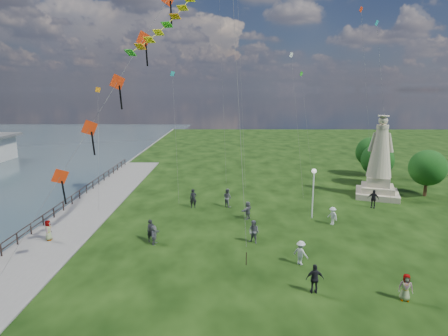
{
  "coord_description": "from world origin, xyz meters",
  "views": [
    {
      "loc": [
        -0.81,
        -19.87,
        11.32
      ],
      "look_at": [
        -1.0,
        8.0,
        5.5
      ],
      "focal_mm": 30.0,
      "sensor_mm": 36.0,
      "label": 1
    }
  ],
  "objects_px": {
    "person_6": "(193,199)",
    "person_7": "(227,198)",
    "lamppost": "(314,183)",
    "person_2": "(301,253)",
    "person_0": "(151,230)",
    "person_3": "(315,279)",
    "person_1": "(254,232)",
    "person_9": "(373,199)",
    "person_10": "(48,232)",
    "statue": "(379,167)",
    "person_5": "(154,235)",
    "person_8": "(332,216)",
    "person_4": "(406,287)",
    "person_11": "(248,210)"
  },
  "relations": [
    {
      "from": "person_10",
      "to": "person_6",
      "type": "bearing_deg",
      "value": -56.09
    },
    {
      "from": "person_9",
      "to": "person_10",
      "type": "relative_size",
      "value": 1.16
    },
    {
      "from": "person_1",
      "to": "person_8",
      "type": "bearing_deg",
      "value": 64.76
    },
    {
      "from": "person_0",
      "to": "person_3",
      "type": "height_order",
      "value": "person_3"
    },
    {
      "from": "person_0",
      "to": "person_3",
      "type": "distance_m",
      "value": 13.02
    },
    {
      "from": "person_11",
      "to": "person_9",
      "type": "bearing_deg",
      "value": 137.96
    },
    {
      "from": "person_1",
      "to": "person_10",
      "type": "distance_m",
      "value": 15.61
    },
    {
      "from": "statue",
      "to": "person_5",
      "type": "bearing_deg",
      "value": -130.29
    },
    {
      "from": "person_0",
      "to": "person_5",
      "type": "relative_size",
      "value": 1.17
    },
    {
      "from": "person_6",
      "to": "person_10",
      "type": "xyz_separation_m",
      "value": [
        -10.3,
        -8.38,
        -0.15
      ]
    },
    {
      "from": "person_6",
      "to": "person_8",
      "type": "bearing_deg",
      "value": -27.69
    },
    {
      "from": "person_1",
      "to": "person_11",
      "type": "height_order",
      "value": "person_1"
    },
    {
      "from": "person_11",
      "to": "person_3",
      "type": "bearing_deg",
      "value": 46.94
    },
    {
      "from": "lamppost",
      "to": "person_2",
      "type": "relative_size",
      "value": 2.79
    },
    {
      "from": "statue",
      "to": "person_5",
      "type": "xyz_separation_m",
      "value": [
        -21.69,
        -12.9,
        -2.57
      ]
    },
    {
      "from": "person_11",
      "to": "person_5",
      "type": "bearing_deg",
      "value": -19.4
    },
    {
      "from": "lamppost",
      "to": "person_0",
      "type": "relative_size",
      "value": 2.64
    },
    {
      "from": "person_3",
      "to": "lamppost",
      "type": "bearing_deg",
      "value": -104.46
    },
    {
      "from": "statue",
      "to": "person_5",
      "type": "height_order",
      "value": "statue"
    },
    {
      "from": "person_5",
      "to": "person_7",
      "type": "distance_m",
      "value": 10.73
    },
    {
      "from": "person_3",
      "to": "person_6",
      "type": "distance_m",
      "value": 17.71
    },
    {
      "from": "person_1",
      "to": "person_9",
      "type": "bearing_deg",
      "value": 70.42
    },
    {
      "from": "person_0",
      "to": "person_10",
      "type": "distance_m",
      "value": 7.81
    },
    {
      "from": "person_7",
      "to": "person_11",
      "type": "height_order",
      "value": "person_7"
    },
    {
      "from": "statue",
      "to": "person_8",
      "type": "xyz_separation_m",
      "value": [
        -7.22,
        -8.65,
        -2.52
      ]
    },
    {
      "from": "person_4",
      "to": "person_2",
      "type": "bearing_deg",
      "value": 152.33
    },
    {
      "from": "statue",
      "to": "person_2",
      "type": "distance_m",
      "value": 19.91
    },
    {
      "from": "person_11",
      "to": "person_1",
      "type": "bearing_deg",
      "value": 34.63
    },
    {
      "from": "statue",
      "to": "person_11",
      "type": "bearing_deg",
      "value": -134.25
    },
    {
      "from": "person_1",
      "to": "person_2",
      "type": "height_order",
      "value": "person_1"
    },
    {
      "from": "lamppost",
      "to": "person_5",
      "type": "relative_size",
      "value": 3.1
    },
    {
      "from": "lamppost",
      "to": "person_8",
      "type": "bearing_deg",
      "value": -50.63
    },
    {
      "from": "person_0",
      "to": "person_1",
      "type": "xyz_separation_m",
      "value": [
        7.8,
        -0.3,
        0.02
      ]
    },
    {
      "from": "person_0",
      "to": "person_8",
      "type": "relative_size",
      "value": 1.1
    },
    {
      "from": "lamppost",
      "to": "person_3",
      "type": "height_order",
      "value": "lamppost"
    },
    {
      "from": "statue",
      "to": "person_1",
      "type": "distance_m",
      "value": 19.2
    },
    {
      "from": "person_2",
      "to": "person_10",
      "type": "relative_size",
      "value": 1.04
    },
    {
      "from": "person_2",
      "to": "person_8",
      "type": "distance_m",
      "value": 8.58
    },
    {
      "from": "person_10",
      "to": "person_5",
      "type": "bearing_deg",
      "value": -98.57
    },
    {
      "from": "lamppost",
      "to": "person_10",
      "type": "height_order",
      "value": "lamppost"
    },
    {
      "from": "person_8",
      "to": "person_11",
      "type": "height_order",
      "value": "person_11"
    },
    {
      "from": "person_6",
      "to": "person_7",
      "type": "distance_m",
      "value": 3.36
    },
    {
      "from": "statue",
      "to": "person_0",
      "type": "xyz_separation_m",
      "value": [
        -22.04,
        -12.35,
        -2.44
      ]
    },
    {
      "from": "person_1",
      "to": "person_10",
      "type": "bearing_deg",
      "value": -145.82
    },
    {
      "from": "statue",
      "to": "person_4",
      "type": "relative_size",
      "value": 5.69
    },
    {
      "from": "person_11",
      "to": "person_0",
      "type": "bearing_deg",
      "value": -23.42
    },
    {
      "from": "statue",
      "to": "person_10",
      "type": "distance_m",
      "value": 32.42
    },
    {
      "from": "person_5",
      "to": "person_7",
      "type": "bearing_deg",
      "value": -23.25
    },
    {
      "from": "person_9",
      "to": "person_2",
      "type": "bearing_deg",
      "value": -97.66
    },
    {
      "from": "person_1",
      "to": "person_3",
      "type": "relative_size",
      "value": 1.02
    }
  ]
}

